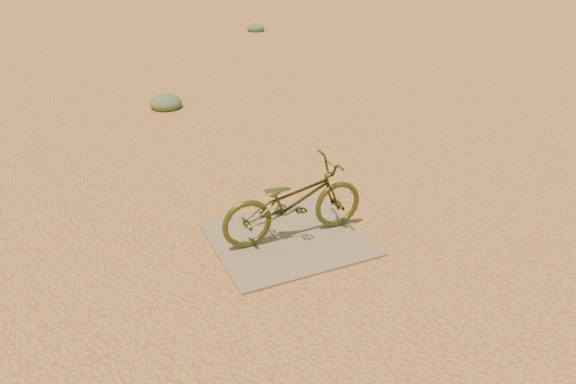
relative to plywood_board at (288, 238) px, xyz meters
name	(u,v)px	position (x,y,z in m)	size (l,w,h in m)	color
ground	(295,239)	(0.06, -0.03, -0.01)	(120.00, 120.00, 0.00)	#B87E49
plywood_board	(288,238)	(0.00, 0.00, 0.00)	(1.45, 1.31, 0.02)	#74634D
bicycle	(293,201)	(0.06, 0.01, 0.39)	(0.50, 1.45, 0.76)	#3E471B
kale_a	(166,108)	(-0.13, 4.48, -0.01)	(0.52, 0.52, 0.28)	#486443
kale_b	(256,31)	(3.50, 9.73, -0.01)	(0.46, 0.46, 0.25)	#486443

